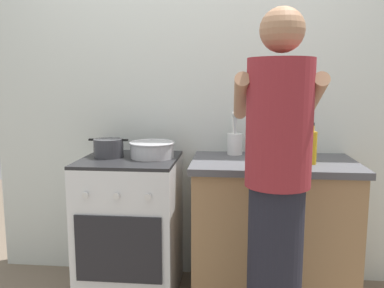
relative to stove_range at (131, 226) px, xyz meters
The scene contains 8 objects.
back_wall 1.03m from the stove_range, 32.64° to the left, with size 3.20×0.10×2.50m.
countertop 0.90m from the stove_range, ahead, with size 1.00×0.60×0.90m.
stove_range is the anchor object (origin of this frame).
pot 0.53m from the stove_range, behind, with size 0.25×0.19×0.12m.
mixing_bowl 0.53m from the stove_range, 11.69° to the left, with size 0.29×0.29×0.10m.
utensil_crock 0.87m from the stove_range, 16.27° to the left, with size 0.10×0.10×0.29m.
oil_bottle 1.23m from the stove_range, ahead, with size 0.07×0.07×0.24m.
person 1.12m from the stove_range, 35.10° to the right, with size 0.41×0.50×1.70m.
Camera 1 is at (0.29, -2.30, 1.37)m, focal length 37.64 mm.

